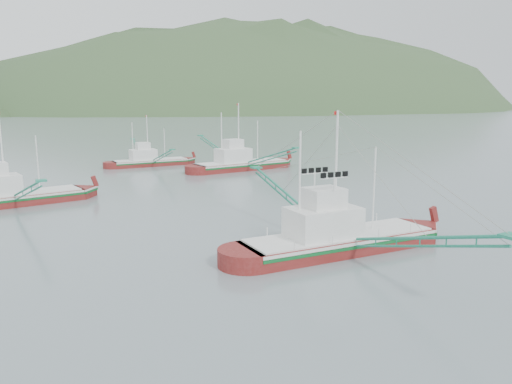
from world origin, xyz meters
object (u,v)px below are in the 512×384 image
bg_boat_right (240,160)px  bg_boat_left (9,189)px  main_boat (337,230)px  bg_boat_far (150,158)px

bg_boat_right → bg_boat_left: 35.49m
main_boat → bg_boat_right: (12.61, 41.75, 0.03)m
main_boat → bg_boat_left: 35.63m
bg_boat_far → bg_boat_left: size_ratio=0.87×
main_boat → bg_boat_right: bearing=74.4°
main_boat → bg_boat_far: 53.20m
bg_boat_far → bg_boat_right: size_ratio=0.81×
bg_boat_far → bg_boat_left: (-21.88, -24.07, 0.47)m
main_boat → bg_boat_right: bg_boat_right is taller
main_boat → bg_boat_left: (-20.55, 29.11, 0.14)m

